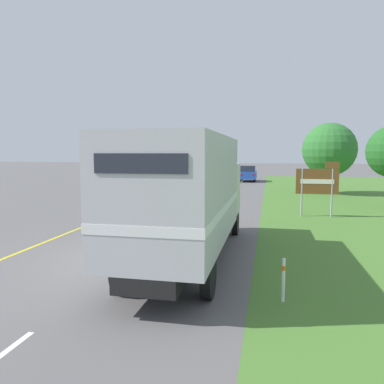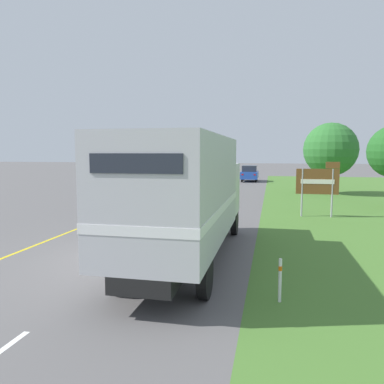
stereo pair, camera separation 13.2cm
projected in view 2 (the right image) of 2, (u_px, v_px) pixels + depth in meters
ground_plane at (131, 256)px, 11.56m from camera, size 200.00×200.00×0.00m
edge_line_yellow at (148, 201)px, 24.55m from camera, size 0.12×56.46×0.01m
centre_dash_near at (134, 253)px, 11.81m from camera, size 0.12×2.60×0.01m
centre_dash_mid_a at (183, 218)px, 18.23m from camera, size 0.12×2.60×0.01m
centre_dash_mid_b at (206, 201)px, 24.65m from camera, size 0.12×2.60×0.01m
centre_dash_far at (220, 191)px, 31.06m from camera, size 0.12×2.60×0.01m
centre_dash_farthest at (229, 184)px, 37.48m from camera, size 0.12×2.60×0.01m
horse_trailer_truck at (186, 193)px, 10.68m from camera, size 2.35×8.74×3.60m
lead_car_white at (181, 184)px, 26.62m from camera, size 1.80×4.17×1.79m
lead_car_blue_ahead at (250, 173)px, 40.99m from camera, size 1.80×3.88×1.76m
highway_sign at (318, 183)px, 18.33m from camera, size 2.02×0.09×2.72m
roadside_tree_mid at (331, 150)px, 28.20m from camera, size 4.02×4.02×5.41m
delineator_post at (280, 279)px, 7.93m from camera, size 0.08×0.08×0.95m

